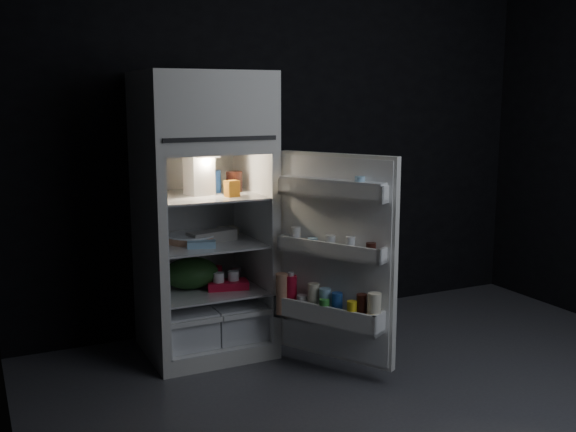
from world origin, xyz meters
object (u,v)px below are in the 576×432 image
fridge_door (334,263)px  egg_carton (212,236)px  refrigerator (202,205)px  yogurt_tray (228,285)px  milk_jug (199,175)px

fridge_door → egg_carton: fridge_door is taller
fridge_door → egg_carton: 0.83m
refrigerator → yogurt_tray: (0.12, -0.13, -0.50)m
fridge_door → egg_carton: bearing=129.1°
yogurt_tray → egg_carton: bearing=151.9°
milk_jug → egg_carton: bearing=-32.6°
egg_carton → yogurt_tray: bearing=-54.8°
egg_carton → fridge_door: bearing=-64.4°
refrigerator → fridge_door: 0.94m
egg_carton → yogurt_tray: (0.08, -0.07, -0.31)m
refrigerator → egg_carton: (0.04, -0.06, -0.19)m
refrigerator → fridge_door: refrigerator is taller
fridge_door → yogurt_tray: fridge_door is taller
refrigerator → egg_carton: refrigerator is taller
refrigerator → egg_carton: size_ratio=5.73×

